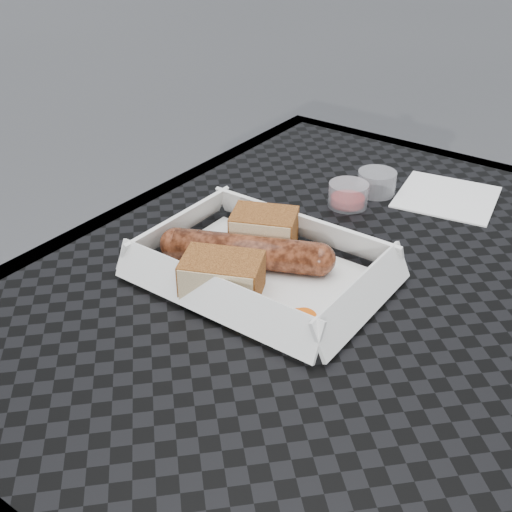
# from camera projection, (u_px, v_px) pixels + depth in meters

# --- Properties ---
(patio_table) EXTENTS (0.80, 0.80, 0.74)m
(patio_table) POSITION_uv_depth(u_px,v_px,m) (411.00, 366.00, 0.67)
(patio_table) COLOR black
(patio_table) RESTS_ON ground
(food_tray) EXTENTS (0.22, 0.15, 0.00)m
(food_tray) POSITION_uv_depth(u_px,v_px,m) (262.00, 275.00, 0.67)
(food_tray) COLOR white
(food_tray) RESTS_ON patio_table
(bratwurst) EXTENTS (0.18, 0.10, 0.04)m
(bratwurst) POSITION_uv_depth(u_px,v_px,m) (246.00, 251.00, 0.67)
(bratwurst) COLOR brown
(bratwurst) RESTS_ON food_tray
(bread_near) EXTENTS (0.08, 0.07, 0.04)m
(bread_near) POSITION_uv_depth(u_px,v_px,m) (264.00, 231.00, 0.70)
(bread_near) COLOR brown
(bread_near) RESTS_ON food_tray
(bread_far) EXTENTS (0.09, 0.08, 0.04)m
(bread_far) POSITION_uv_depth(u_px,v_px,m) (222.00, 276.00, 0.63)
(bread_far) COLOR brown
(bread_far) RESTS_ON food_tray
(veg_garnish) EXTENTS (0.03, 0.03, 0.00)m
(veg_garnish) POSITION_uv_depth(u_px,v_px,m) (288.00, 321.00, 0.60)
(veg_garnish) COLOR #DE5309
(veg_garnish) RESTS_ON food_tray
(napkin) EXTENTS (0.14, 0.14, 0.00)m
(napkin) POSITION_uv_depth(u_px,v_px,m) (447.00, 197.00, 0.83)
(napkin) COLOR white
(napkin) RESTS_ON patio_table
(condiment_cup_sauce) EXTENTS (0.05, 0.05, 0.03)m
(condiment_cup_sauce) POSITION_uv_depth(u_px,v_px,m) (348.00, 195.00, 0.80)
(condiment_cup_sauce) COLOR maroon
(condiment_cup_sauce) RESTS_ON patio_table
(condiment_cup_empty) EXTENTS (0.05, 0.05, 0.03)m
(condiment_cup_empty) POSITION_uv_depth(u_px,v_px,m) (377.00, 183.00, 0.83)
(condiment_cup_empty) COLOR silver
(condiment_cup_empty) RESTS_ON patio_table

